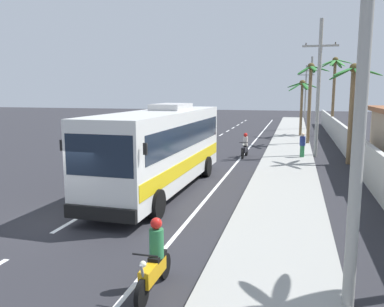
% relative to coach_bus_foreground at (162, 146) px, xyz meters
% --- Properties ---
extents(ground_plane, '(160.00, 160.00, 0.00)m').
position_rel_coach_bus_foreground_xyz_m(ground_plane, '(-1.54, -4.94, -1.97)').
color(ground_plane, '#28282D').
extents(sidewalk_kerb, '(3.20, 90.00, 0.14)m').
position_rel_coach_bus_foreground_xyz_m(sidewalk_kerb, '(5.26, 5.06, -1.90)').
color(sidewalk_kerb, '#999993').
rests_on(sidewalk_kerb, ground).
extents(lane_markings, '(3.93, 71.00, 0.01)m').
position_rel_coach_bus_foreground_xyz_m(lane_markings, '(0.84, 9.60, -1.96)').
color(lane_markings, white).
rests_on(lane_markings, ground).
extents(boundary_wall, '(0.24, 60.00, 1.89)m').
position_rel_coach_bus_foreground_xyz_m(boundary_wall, '(9.06, 9.06, -1.02)').
color(boundary_wall, '#B2B2AD').
rests_on(boundary_wall, ground).
extents(coach_bus_foreground, '(3.11, 11.16, 3.78)m').
position_rel_coach_bus_foreground_xyz_m(coach_bus_foreground, '(0.00, 0.00, 0.00)').
color(coach_bus_foreground, silver).
rests_on(coach_bus_foreground, ground).
extents(motorcycle_beside_bus, '(0.56, 1.96, 1.60)m').
position_rel_coach_bus_foreground_xyz_m(motorcycle_beside_bus, '(2.46, 9.81, -1.31)').
color(motorcycle_beside_bus, black).
rests_on(motorcycle_beside_bus, ground).
extents(motorcycle_trailing, '(0.56, 1.96, 1.63)m').
position_rel_coach_bus_foreground_xyz_m(motorcycle_trailing, '(2.78, -8.61, -1.30)').
color(motorcycle_trailing, black).
rests_on(motorcycle_trailing, ground).
extents(pedestrian_near_kerb, '(0.36, 0.36, 1.56)m').
position_rel_coach_bus_foreground_xyz_m(pedestrian_near_kerb, '(6.14, 9.93, -1.02)').
color(pedestrian_near_kerb, '#2D7A47').
rests_on(pedestrian_near_kerb, sidewalk_kerb).
extents(utility_pole_nearest, '(3.19, 0.24, 8.53)m').
position_rel_coach_bus_foreground_xyz_m(utility_pole_nearest, '(6.72, -8.39, 2.58)').
color(utility_pole_nearest, '#9E9E99').
rests_on(utility_pole_nearest, ground).
extents(utility_pole_mid, '(2.26, 0.24, 8.93)m').
position_rel_coach_bus_foreground_xyz_m(utility_pole_mid, '(7.01, 11.06, 2.67)').
color(utility_pole_mid, '#9E9E99').
rests_on(utility_pole_mid, ground).
extents(utility_pole_far, '(2.06, 0.24, 8.12)m').
position_rel_coach_bus_foreground_xyz_m(utility_pole_far, '(7.18, 30.50, 2.26)').
color(utility_pole_far, '#9E9E99').
rests_on(utility_pole_far, ground).
extents(utility_pole_distant, '(2.49, 0.24, 8.36)m').
position_rel_coach_bus_foreground_xyz_m(utility_pole_distant, '(7.03, 49.95, 2.41)').
color(utility_pole_distant, '#9E9E99').
rests_on(utility_pole_distant, ground).
extents(palm_nearest, '(3.03, 2.99, 5.96)m').
position_rel_coach_bus_foreground_xyz_m(palm_nearest, '(8.84, 8.84, 2.08)').
color(palm_nearest, brown).
rests_on(palm_nearest, ground).
extents(palm_second, '(2.98, 2.91, 7.59)m').
position_rel_coach_bus_foreground_xyz_m(palm_second, '(9.12, 24.83, 3.55)').
color(palm_second, brown).
rests_on(palm_second, ground).
extents(palm_fourth, '(2.64, 2.91, 6.57)m').
position_rel_coach_bus_foreground_xyz_m(palm_fourth, '(6.68, 17.21, 2.82)').
color(palm_fourth, brown).
rests_on(palm_fourth, ground).
extents(palm_farthest, '(3.06, 2.97, 5.39)m').
position_rel_coach_bus_foreground_xyz_m(palm_farthest, '(6.13, 22.81, 2.09)').
color(palm_farthest, brown).
rests_on(palm_farthest, ground).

